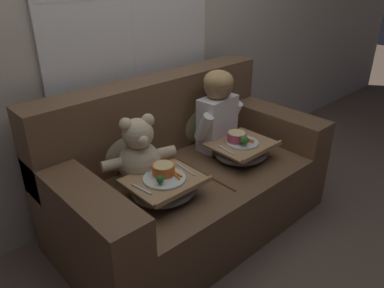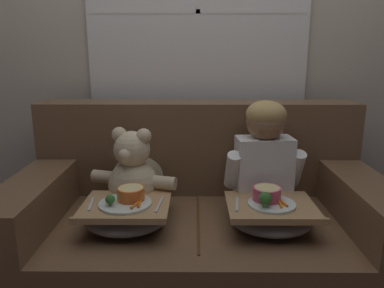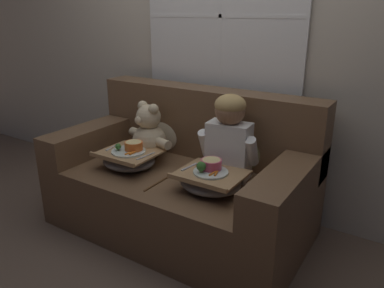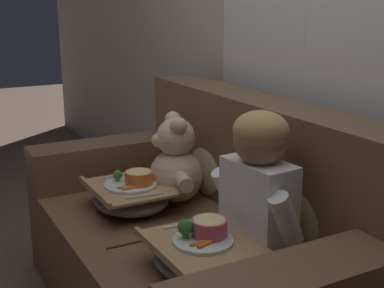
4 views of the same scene
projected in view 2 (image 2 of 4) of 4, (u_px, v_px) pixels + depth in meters
The scene contains 8 objects.
wall_back_with_window at pixel (198, 36), 2.18m from camera, with size 8.00×0.08×2.60m.
couch at pixel (198, 228), 1.91m from camera, with size 1.75×0.95×0.95m.
throw_pillow_behind_child at pixel (257, 164), 2.05m from camera, with size 0.37×0.18×0.38m.
throw_pillow_behind_teddy at pixel (138, 164), 2.06m from camera, with size 0.34×0.16×0.35m.
child_figure at pixel (264, 151), 1.84m from camera, with size 0.40×0.20×0.55m.
teddy_bear at pixel (133, 175), 1.87m from camera, with size 0.45×0.32×0.42m.
lap_tray_child at pixel (271, 215), 1.68m from camera, with size 0.39×0.35×0.19m.
lap_tray_teddy at pixel (126, 214), 1.68m from camera, with size 0.39×0.35×0.18m.
Camera 2 is at (-0.02, -1.68, 1.22)m, focal length 35.00 mm.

